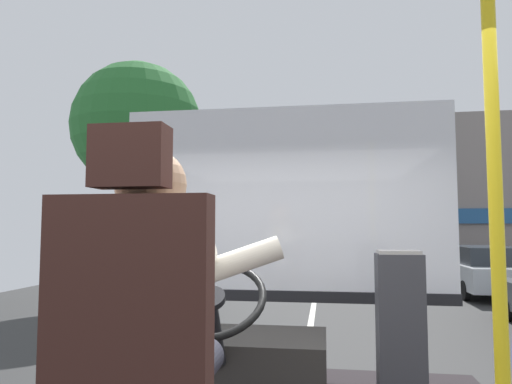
# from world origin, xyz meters

# --- Properties ---
(ground) EXTENTS (18.00, 44.00, 0.06)m
(ground) POSITION_xyz_m (0.00, 8.80, -0.02)
(ground) COLOR #2D2D2D
(driver_seat) EXTENTS (0.48, 0.48, 1.31)m
(driver_seat) POSITION_xyz_m (-0.24, -0.52, 1.40)
(driver_seat) COLOR black
(driver_seat) RESTS_ON bus_floor
(bus_driver) EXTENTS (0.82, 0.56, 0.82)m
(bus_driver) POSITION_xyz_m (-0.24, -0.42, 1.61)
(bus_driver) COLOR #282833
(bus_driver) RESTS_ON driver_seat
(steering_console) EXTENTS (1.10, 1.03, 0.84)m
(steering_console) POSITION_xyz_m (-0.24, 0.80, 1.07)
(steering_console) COLOR #282623
(steering_console) RESTS_ON bus_floor
(handrail_pole) EXTENTS (0.04, 0.04, 2.03)m
(handrail_pole) POSITION_xyz_m (0.84, -0.32, 1.86)
(handrail_pole) COLOR yellow
(handrail_pole) RESTS_ON bus_floor
(fare_box) EXTENTS (0.25, 0.20, 0.89)m
(fare_box) POSITION_xyz_m (0.71, 0.84, 1.29)
(fare_box) COLOR #333338
(fare_box) RESTS_ON bus_floor
(windshield_panel) EXTENTS (2.50, 0.08, 1.48)m
(windshield_panel) POSITION_xyz_m (0.00, 1.62, 1.89)
(windshield_panel) COLOR silver
(street_tree) EXTENTS (3.32, 3.32, 6.14)m
(street_tree) POSITION_xyz_m (-4.49, 9.35, 4.46)
(street_tree) COLOR #4C3828
(street_tree) RESTS_ON ground
(shop_building) EXTENTS (12.46, 4.54, 6.59)m
(shop_building) POSITION_xyz_m (5.09, 19.96, 3.29)
(shop_building) COLOR gray
(shop_building) RESTS_ON ground
(parked_car_silver) EXTENTS (1.84, 4.37, 1.35)m
(parked_car_silver) POSITION_xyz_m (4.70, 12.14, 0.69)
(parked_car_silver) COLOR silver
(parked_car_silver) RESTS_ON ground
(parked_car_blue) EXTENTS (1.78, 4.45, 1.22)m
(parked_car_blue) POSITION_xyz_m (4.79, 16.84, 0.63)
(parked_car_blue) COLOR navy
(parked_car_blue) RESTS_ON ground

